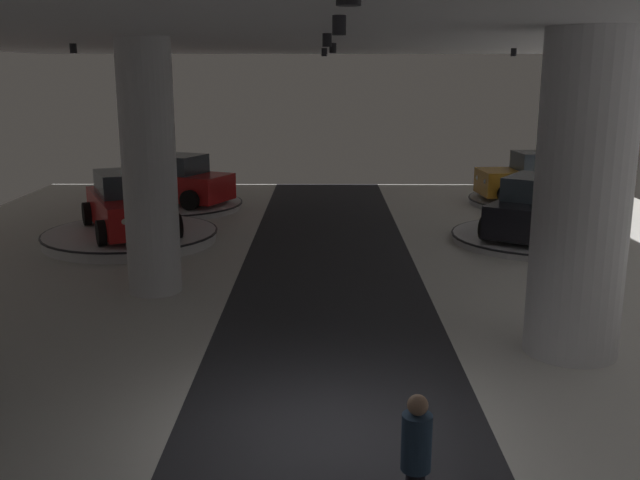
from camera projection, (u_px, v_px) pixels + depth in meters
ground at (332, 440)px, 9.55m from camera, size 24.00×44.00×0.06m
ceiling_with_spotlights at (334, 6)px, 8.26m from camera, size 24.00×44.00×0.39m
column_right at (582, 197)px, 11.88m from camera, size 1.59×1.59×5.50m
column_left at (149, 169)px, 15.32m from camera, size 1.17×1.17×5.50m
display_platform_deep_left at (173, 205)px, 25.43m from camera, size 4.96×4.96×0.23m
display_car_deep_left at (173, 181)px, 25.22m from camera, size 4.57×3.47×1.71m
display_platform_far_right at (536, 238)px, 20.47m from camera, size 4.83×4.83×0.22m
display_car_far_right at (538, 208)px, 20.25m from camera, size 3.79×4.50×1.71m
display_platform_far_left at (131, 236)px, 20.42m from camera, size 4.95×4.95×0.33m
display_car_far_left at (129, 205)px, 20.24m from camera, size 3.52×4.57×1.71m
display_platform_deep_right at (535, 201)px, 26.24m from camera, size 4.88×4.88×0.23m
display_car_deep_right at (538, 178)px, 26.05m from camera, size 4.34×2.48×1.71m
visitor_walking_near at (416, 456)px, 7.40m from camera, size 0.32×0.32×1.59m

